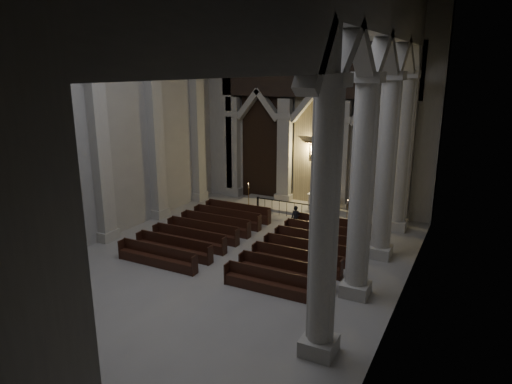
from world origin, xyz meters
TOP-DOWN VIEW (x-y plane):
  - room at (0.00, 0.00)m, footprint 24.00×24.10m
  - sanctuary_wall at (0.00, 11.54)m, footprint 14.00×0.77m
  - right_arcade at (5.50, 1.33)m, footprint 1.00×24.00m
  - left_pilasters at (-6.75, 3.50)m, footprint 0.60×13.00m
  - sanctuary_step at (0.00, 10.60)m, footprint 8.50×2.60m
  - altar at (1.14, 10.57)m, footprint 1.82×0.73m
  - altar_rail at (-0.00, 8.86)m, footprint 4.67×0.09m
  - candle_stand_left at (-3.13, 9.31)m, footprint 0.26×0.26m
  - candle_stand_right at (2.82, 9.60)m, footprint 0.21×0.21m
  - pews at (-0.00, 3.73)m, footprint 9.33×7.40m
  - worshipper at (0.85, 7.02)m, footprint 0.53×0.42m

SIDE VIEW (x-z plane):
  - sanctuary_step at x=0.00m, z-range 0.00..0.15m
  - pews at x=0.00m, z-range -0.15..0.72m
  - candle_stand_right at x=2.82m, z-range -0.28..0.95m
  - candle_stand_left at x=-3.13m, z-range -0.35..1.18m
  - altar_rail at x=0.00m, z-range 0.15..1.06m
  - altar at x=1.14m, z-range 0.15..1.08m
  - worshipper at x=0.85m, z-range 0.00..1.30m
  - left_pilasters at x=-6.75m, z-range -0.10..7.92m
  - sanctuary_wall at x=0.00m, z-range 0.62..12.62m
  - room at x=0.00m, z-range 1.60..13.60m
  - right_arcade at x=5.50m, z-range 1.83..13.83m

